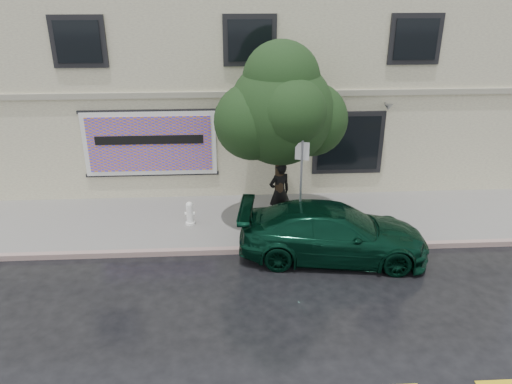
{
  "coord_description": "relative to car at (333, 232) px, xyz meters",
  "views": [
    {
      "loc": [
        -0.68,
        -10.34,
        7.11
      ],
      "look_at": [
        0.03,
        2.2,
        1.5
      ],
      "focal_mm": 35.0,
      "sensor_mm": 36.0,
      "label": 1
    }
  ],
  "objects": [
    {
      "name": "sign_pole",
      "position": [
        -0.84,
        0.5,
        1.19
      ],
      "size": [
        0.35,
        0.14,
        2.99
      ],
      "rotation": [
        0.0,
        0.0,
        -0.33
      ],
      "color": "#95989D",
      "rests_on": "sidewalk"
    },
    {
      "name": "pedestrian",
      "position": [
        -1.26,
        1.87,
        0.37
      ],
      "size": [
        0.81,
        0.69,
        1.89
      ],
      "primitive_type": "imported",
      "rotation": [
        0.0,
        0.0,
        3.56
      ],
      "color": "black",
      "rests_on": "sidewalk"
    },
    {
      "name": "car",
      "position": [
        0.0,
        0.0,
        0.0
      ],
      "size": [
        5.22,
        2.84,
        1.45
      ],
      "primitive_type": "imported",
      "rotation": [
        0.0,
        0.0,
        1.44
      ],
      "color": "black",
      "rests_on": "ground"
    },
    {
      "name": "sidewalk",
      "position": [
        -2.03,
        2.05,
        -0.65
      ],
      "size": [
        20.0,
        3.5,
        0.15
      ],
      "primitive_type": "cube",
      "color": "gray",
      "rests_on": "ground"
    },
    {
      "name": "building",
      "position": [
        -2.03,
        7.8,
        2.77
      ],
      "size": [
        20.0,
        8.12,
        7.0
      ],
      "color": "#EDE8BE",
      "rests_on": "ground"
    },
    {
      "name": "street_tree",
      "position": [
        -1.27,
        1.87,
        2.78
      ],
      "size": [
        2.95,
        2.95,
        4.84
      ],
      "color": "#312516",
      "rests_on": "sidewalk"
    },
    {
      "name": "billboard",
      "position": [
        -5.23,
        3.72,
        1.33
      ],
      "size": [
        4.3,
        0.16,
        2.2
      ],
      "color": "white",
      "rests_on": "ground"
    },
    {
      "name": "fire_hydrant",
      "position": [
        -3.93,
        1.79,
        -0.22
      ],
      "size": [
        0.3,
        0.28,
        0.73
      ],
      "rotation": [
        0.0,
        0.0,
        0.11
      ],
      "color": "white",
      "rests_on": "sidewalk"
    },
    {
      "name": "umbrella",
      "position": [
        -1.26,
        1.87,
        1.7
      ],
      "size": [
        1.33,
        1.33,
        0.79
      ],
      "primitive_type": "imported",
      "rotation": [
        0.0,
        0.0,
        0.3
      ],
      "color": "black",
      "rests_on": "pedestrian"
    },
    {
      "name": "ground",
      "position": [
        -2.03,
        -1.2,
        -0.72
      ],
      "size": [
        90.0,
        90.0,
        0.0
      ],
      "primitive_type": "plane",
      "color": "black",
      "rests_on": "ground"
    },
    {
      "name": "curb",
      "position": [
        -2.03,
        0.3,
        -0.65
      ],
      "size": [
        20.0,
        0.18,
        0.16
      ],
      "primitive_type": "cube",
      "color": "gray",
      "rests_on": "ground"
    }
  ]
}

